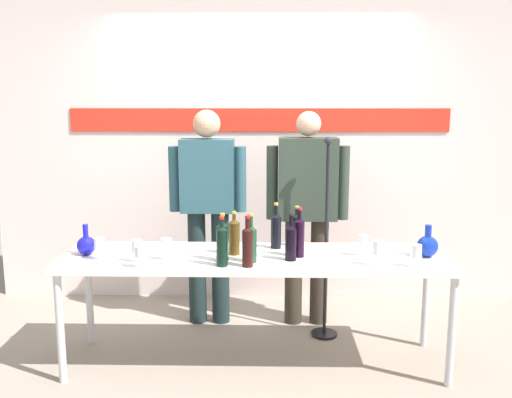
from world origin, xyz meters
TOP-DOWN VIEW (x-y plane):
  - ground_plane at (0.00, 0.00)m, footprint 10.00×10.00m
  - back_wall at (0.00, 1.35)m, footprint 4.68×0.11m
  - display_table at (0.00, 0.00)m, footprint 2.57×0.69m
  - decanter_blue_left at (-1.13, -0.01)m, footprint 0.13×0.13m
  - decanter_blue_right at (1.13, -0.01)m, footprint 0.14×0.14m
  - presenter_left at (-0.39, 0.72)m, footprint 0.60×0.22m
  - presenter_right at (0.39, 0.72)m, footprint 0.64×0.22m
  - wine_bottle_0 at (-0.14, 0.02)m, footprint 0.07×0.07m
  - wine_bottle_1 at (-0.04, -0.25)m, footprint 0.07×0.07m
  - wine_bottle_2 at (0.14, 0.19)m, footprint 0.07×0.07m
  - wine_bottle_3 at (0.28, 0.24)m, footprint 0.07×0.07m
  - wine_bottle_4 at (0.29, -0.02)m, footprint 0.07×0.07m
  - wine_bottle_5 at (0.23, -0.11)m, footprint 0.07×0.07m
  - wine_bottle_6 at (-0.21, -0.13)m, footprint 0.07×0.07m
  - wine_bottle_7 at (-0.20, -0.24)m, footprint 0.07×0.07m
  - wine_bottle_8 at (-0.03, -0.15)m, footprint 0.08×0.08m
  - wine_glass_left_0 at (-1.00, -0.12)m, footprint 0.07×0.07m
  - wine_glass_left_1 at (-0.75, -0.17)m, footprint 0.06×0.06m
  - wine_glass_left_2 at (-0.57, -0.12)m, footprint 0.07×0.07m
  - wine_glass_left_3 at (-0.70, -0.29)m, footprint 0.07×0.07m
  - wine_glass_right_0 at (0.71, 0.00)m, footprint 0.06×0.06m
  - wine_glass_right_1 at (0.76, -0.22)m, footprint 0.06×0.06m
  - wine_glass_right_2 at (0.99, -0.24)m, footprint 0.07×0.07m
  - microphone_stand at (0.51, 0.46)m, footprint 0.20×0.20m

SIDE VIEW (x-z plane):
  - ground_plane at x=0.00m, z-range 0.00..0.00m
  - microphone_stand at x=0.51m, z-range -0.25..1.27m
  - display_table at x=0.00m, z-range 0.33..1.09m
  - decanter_blue_left at x=-1.13m, z-range 0.73..0.93m
  - decanter_blue_right at x=1.13m, z-range 0.73..0.95m
  - wine_glass_left_2 at x=-0.57m, z-range 0.79..0.93m
  - wine_glass_right_2 at x=0.99m, z-range 0.79..0.93m
  - wine_glass_left_1 at x=-0.75m, z-range 0.79..0.94m
  - wine_glass_right_0 at x=0.71m, z-range 0.79..0.94m
  - wine_glass_left_0 at x=-1.00m, z-range 0.79..0.94m
  - wine_glass_left_3 at x=-0.70m, z-range 0.79..0.93m
  - wine_glass_right_1 at x=0.76m, z-range 0.80..0.96m
  - wine_bottle_5 at x=0.23m, z-range 0.73..1.04m
  - wine_bottle_3 at x=0.28m, z-range 0.75..1.03m
  - wine_bottle_0 at x=-0.14m, z-range 0.74..1.04m
  - wine_bottle_8 at x=-0.03m, z-range 0.73..1.05m
  - wine_bottle_2 at x=0.14m, z-range 0.74..1.06m
  - wine_bottle_7 at x=-0.20m, z-range 0.74..1.05m
  - wine_bottle_6 at x=-0.21m, z-range 0.74..1.05m
  - wine_bottle_1 at x=-0.04m, z-range 0.74..1.06m
  - wine_bottle_4 at x=0.29m, z-range 0.74..1.07m
  - presenter_right at x=0.39m, z-range 0.13..1.82m
  - presenter_left at x=-0.39m, z-range 0.13..1.83m
  - back_wall at x=0.00m, z-range 0.00..3.00m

